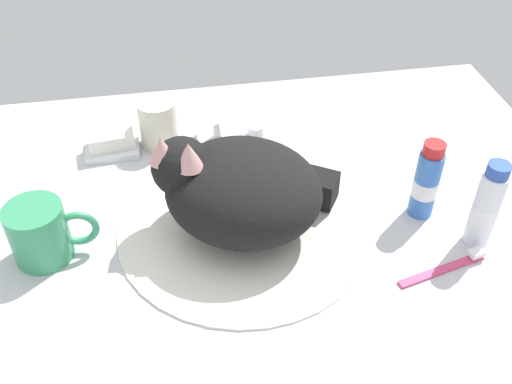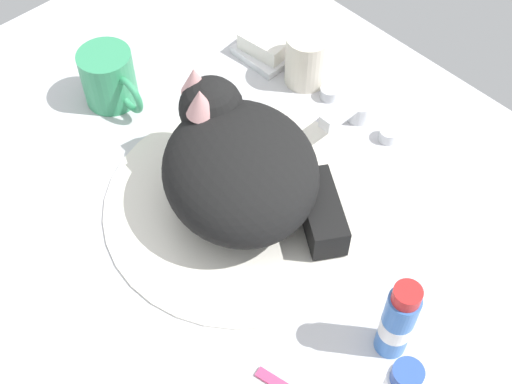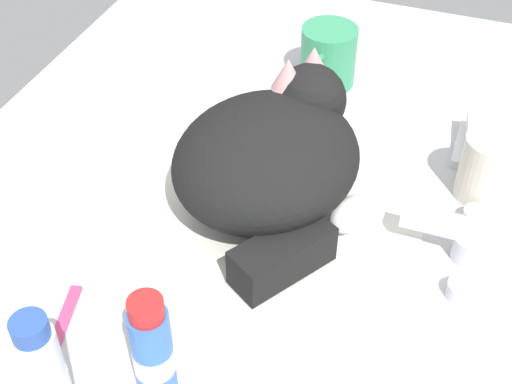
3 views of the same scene
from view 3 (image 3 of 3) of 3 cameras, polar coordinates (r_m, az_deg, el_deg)
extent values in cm
cube|color=silver|center=(86.08, 0.78, -1.91)|extent=(110.00, 82.50, 3.00)
cylinder|color=white|center=(84.78, 0.79, -1.00)|extent=(36.84, 36.84, 0.77)
cylinder|color=silver|center=(81.62, 16.52, -4.24)|extent=(3.60, 3.60, 3.04)
cube|color=silver|center=(79.82, 14.17, -2.35)|extent=(2.00, 7.72, 2.00)
cylinder|color=silver|center=(86.30, 16.95, -1.88)|extent=(2.80, 2.80, 1.80)
cylinder|color=silver|center=(78.00, 15.86, -7.48)|extent=(2.80, 2.80, 1.80)
ellipsoid|color=black|center=(80.32, 0.83, 2.52)|extent=(28.72, 27.61, 12.74)
sphere|color=black|center=(83.83, 4.30, 7.32)|extent=(11.40, 11.40, 8.49)
ellipsoid|color=white|center=(83.91, 3.43, 5.80)|extent=(7.03, 6.65, 4.67)
cone|color=#DB9E9E|center=(81.50, 2.73, 9.32)|extent=(5.13, 5.13, 3.82)
cone|color=#DB9E9E|center=(83.88, 4.60, 10.27)|extent=(5.13, 5.13, 3.82)
cube|color=black|center=(75.42, 2.12, -5.05)|extent=(12.05, 9.94, 4.56)
ellipsoid|color=white|center=(80.74, 7.41, -1.75)|extent=(6.62, 5.74, 4.11)
cylinder|color=#389966|center=(104.26, 5.74, 10.69)|extent=(7.92, 7.92, 8.62)
torus|color=#389966|center=(100.01, 4.92, 9.26)|extent=(5.83, 1.00, 5.83)
cylinder|color=silver|center=(88.18, 17.87, 1.84)|extent=(6.49, 6.49, 8.34)
cube|color=white|center=(96.82, 17.35, 3.31)|extent=(9.00, 6.40, 1.20)
cube|color=white|center=(95.67, 17.58, 4.22)|extent=(8.03, 5.09, 2.71)
cylinder|color=#3870C6|center=(65.25, -8.16, -12.66)|extent=(3.66, 3.66, 10.91)
cylinder|color=white|center=(65.69, -8.11, -12.93)|extent=(3.73, 3.73, 2.73)
cylinder|color=red|center=(60.21, -8.74, -9.16)|extent=(3.11, 3.11, 1.80)
cylinder|color=white|center=(65.05, -16.26, -14.04)|extent=(3.60, 3.60, 11.97)
cylinder|color=white|center=(65.53, -16.15, -14.34)|extent=(3.67, 3.67, 2.99)
cylinder|color=#2D51AD|center=(59.65, -17.52, -10.31)|extent=(3.06, 3.06, 1.80)
cube|color=#D83F72|center=(74.57, -15.57, -11.10)|extent=(13.45, 4.38, 0.80)
cube|color=white|center=(71.02, -17.14, -14.30)|extent=(2.48, 1.92, 0.80)
camera|label=1|loc=(1.06, -39.06, 36.26)|focal=41.48mm
camera|label=2|loc=(0.61, -71.10, 36.10)|focal=48.04mm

